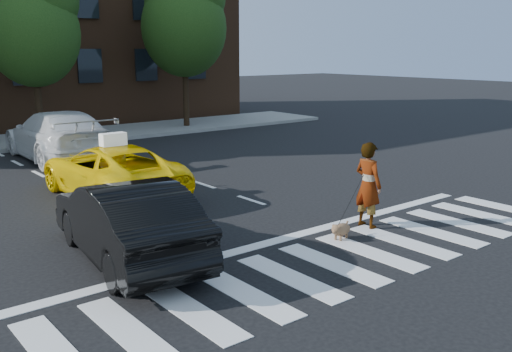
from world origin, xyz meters
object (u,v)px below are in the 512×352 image
at_px(white_suv, 58,135).
at_px(woman, 368,185).
at_px(tree_mid, 33,21).
at_px(dog, 340,230).
at_px(taxi, 112,171).
at_px(black_sedan, 127,220).
at_px(tree_right, 184,17).

bearing_deg(white_suv, woman, 103.32).
distance_m(tree_mid, dog, 16.80).
distance_m(tree_mid, woman, 16.46).
bearing_deg(woman, taxi, 30.26).
height_order(taxi, white_suv, white_suv).
height_order(black_sedan, white_suv, white_suv).
distance_m(black_sedan, dog, 4.23).
bearing_deg(dog, woman, -3.23).
bearing_deg(tree_right, tree_mid, 180.00).
distance_m(black_sedan, woman, 5.14).
height_order(tree_right, black_sedan, tree_right).
height_order(tree_mid, black_sedan, tree_mid).
distance_m(taxi, black_sedan, 4.79).
relative_size(tree_mid, black_sedan, 1.58).
bearing_deg(black_sedan, woman, 170.62).
xyz_separation_m(tree_right, woman, (-5.33, -15.90, -4.33)).
distance_m(taxi, white_suv, 5.99).
xyz_separation_m(white_suv, dog, (1.34, -12.09, -0.65)).
bearing_deg(tree_right, taxi, -130.43).
relative_size(black_sedan, white_suv, 0.76).
bearing_deg(dog, tree_mid, 76.13).
bearing_deg(taxi, tree_mid, -99.23).
distance_m(tree_right, dog, 18.09).
bearing_deg(tree_right, woman, -108.55).
height_order(black_sedan, woman, woman).
relative_size(tree_right, white_suv, 1.30).
bearing_deg(dog, white_suv, 80.45).
relative_size(tree_mid, taxi, 1.43).
relative_size(woman, dog, 2.95).
bearing_deg(woman, tree_right, -16.63).
height_order(tree_mid, tree_right, tree_right).
bearing_deg(dog, tree_right, 52.39).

